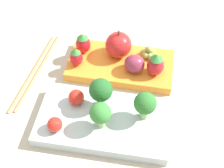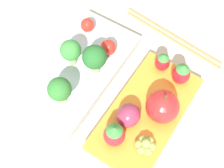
% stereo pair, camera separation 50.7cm
% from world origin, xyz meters
% --- Properties ---
extents(ground_plane, '(4.00, 4.00, 0.00)m').
position_xyz_m(ground_plane, '(0.00, 0.00, 0.00)').
color(ground_plane, '#BCB29E').
extents(bento_box_savoury, '(0.24, 0.15, 0.02)m').
position_xyz_m(bento_box_savoury, '(-0.01, 0.07, 0.01)').
color(bento_box_savoury, silver).
rests_on(bento_box_savoury, ground_plane).
extents(bento_box_fruit, '(0.22, 0.13, 0.02)m').
position_xyz_m(bento_box_fruit, '(0.00, -0.07, 0.01)').
color(bento_box_fruit, orange).
rests_on(bento_box_fruit, ground_plane).
extents(broccoli_floret_0, '(0.04, 0.04, 0.06)m').
position_xyz_m(broccoli_floret_0, '(-0.08, 0.05, 0.06)').
color(broccoli_floret_0, '#93B770').
rests_on(broccoli_floret_0, bento_box_savoury).
extents(broccoli_floret_1, '(0.04, 0.04, 0.06)m').
position_xyz_m(broccoli_floret_1, '(-0.00, 0.05, 0.06)').
color(broccoli_floret_1, '#93B770').
rests_on(broccoli_floret_1, bento_box_savoury).
extents(broccoli_floret_2, '(0.04, 0.04, 0.05)m').
position_xyz_m(broccoli_floret_2, '(-0.01, 0.09, 0.06)').
color(broccoli_floret_2, '#93B770').
rests_on(broccoli_floret_2, bento_box_savoury).
extents(cherry_tomato_0, '(0.03, 0.03, 0.03)m').
position_xyz_m(cherry_tomato_0, '(0.06, 0.12, 0.03)').
color(cherry_tomato_0, red).
rests_on(cherry_tomato_0, bento_box_savoury).
extents(cherry_tomato_1, '(0.03, 0.03, 0.03)m').
position_xyz_m(cherry_tomato_1, '(0.04, 0.05, 0.04)').
color(cherry_tomato_1, red).
rests_on(cherry_tomato_1, bento_box_savoury).
extents(apple, '(0.05, 0.05, 0.06)m').
position_xyz_m(apple, '(0.01, -0.08, 0.04)').
color(apple, red).
rests_on(apple, bento_box_fruit).
extents(strawberry_0, '(0.03, 0.03, 0.05)m').
position_xyz_m(strawberry_0, '(-0.07, -0.06, 0.04)').
color(strawberry_0, red).
rests_on(strawberry_0, bento_box_fruit).
extents(strawberry_1, '(0.03, 0.03, 0.04)m').
position_xyz_m(strawberry_1, '(0.08, -0.03, 0.04)').
color(strawberry_1, red).
rests_on(strawberry_1, bento_box_fruit).
extents(strawberry_2, '(0.03, 0.03, 0.05)m').
position_xyz_m(strawberry_2, '(0.08, -0.07, 0.04)').
color(strawberry_2, red).
rests_on(strawberry_2, bento_box_fruit).
extents(plum, '(0.04, 0.04, 0.04)m').
position_xyz_m(plum, '(-0.03, -0.05, 0.04)').
color(plum, '#892D47').
rests_on(plum, bento_box_fruit).
extents(grape_cluster, '(0.03, 0.03, 0.02)m').
position_xyz_m(grape_cluster, '(-0.05, -0.10, 0.03)').
color(grape_cluster, '#8EA84C').
rests_on(grape_cluster, bento_box_fruit).
extents(chopsticks_pair, '(0.03, 0.21, 0.01)m').
position_xyz_m(chopsticks_pair, '(0.16, -0.01, 0.00)').
color(chopsticks_pair, '#A37547').
rests_on(chopsticks_pair, ground_plane).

